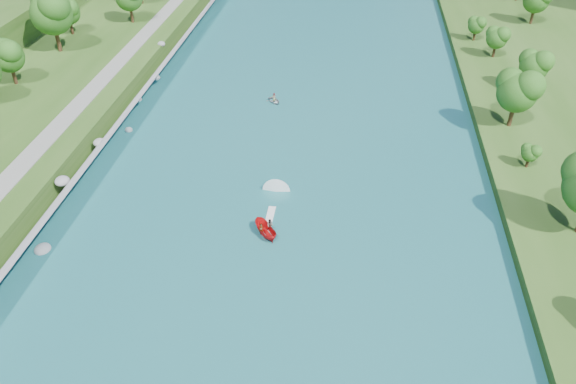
# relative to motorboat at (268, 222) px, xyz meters

# --- Properties ---
(ground) EXTENTS (260.00, 260.00, 0.00)m
(ground) POSITION_rel_motorboat_xyz_m (0.28, -9.56, -0.76)
(ground) COLOR #2D5119
(ground) RESTS_ON ground
(river_water) EXTENTS (55.00, 240.00, 0.10)m
(river_water) POSITION_rel_motorboat_xyz_m (0.28, 10.44, -0.71)
(river_water) COLOR #1A5C63
(river_water) RESTS_ON ground
(riprap_bank) EXTENTS (4.80, 236.00, 4.50)m
(riprap_bank) POSITION_rel_motorboat_xyz_m (-25.57, 9.68, 1.04)
(riprap_bank) COLOR slate
(riprap_bank) RESTS_ON ground
(riverside_path) EXTENTS (3.00, 200.00, 0.10)m
(riverside_path) POSITION_rel_motorboat_xyz_m (-32.22, 10.44, 2.79)
(riverside_path) COLOR gray
(riverside_path) RESTS_ON berm_west
(trees_east) EXTENTS (19.50, 146.11, 11.68)m
(trees_east) POSITION_rel_motorboat_xyz_m (38.92, 24.75, 5.54)
(trees_east) COLOR #305516
(trees_east) RESTS_ON berm_east
(motorboat) EXTENTS (3.66, 18.87, 1.90)m
(motorboat) POSITION_rel_motorboat_xyz_m (0.00, 0.00, 0.00)
(motorboat) COLOR red
(motorboat) RESTS_ON river_water
(raft) EXTENTS (3.40, 3.57, 1.57)m
(raft) POSITION_rel_motorboat_xyz_m (-3.98, 32.36, -0.30)
(raft) COLOR #94959C
(raft) RESTS_ON river_water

